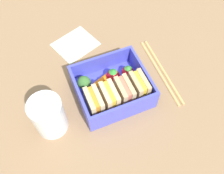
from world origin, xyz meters
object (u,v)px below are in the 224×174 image
object	(u,v)px
strawberry_far_left	(128,72)
folded_napkin	(75,44)
sandwich_center_right	(94,102)
sandwich_left	(139,86)
sandwich_center	(109,97)
broccoli_floret	(84,83)
drinking_glass	(49,116)
sandwich_center_left	(124,92)
carrot_stick_far_left	(100,82)
strawberry_left	(113,76)
chopstick_pair	(161,71)

from	to	relation	value
strawberry_far_left	folded_napkin	bearing A→B (deg)	-61.76
sandwich_center_right	sandwich_left	bearing A→B (deg)	180.00
sandwich_center	sandwich_center_right	bearing A→B (deg)	0.00
broccoli_floret	drinking_glass	xyz separation A→B (cm)	(9.11, 5.11, 0.61)
sandwich_left	strawberry_far_left	xyz separation A→B (cm)	(0.22, -5.15, -1.10)
sandwich_center_left	carrot_stick_far_left	xyz separation A→B (cm)	(3.51, -5.48, -1.89)
sandwich_center_right	sandwich_center_left	bearing A→B (deg)	180.00
sandwich_left	strawberry_left	size ratio (longest dim) A/B	1.49
sandwich_left	carrot_stick_far_left	size ratio (longest dim) A/B	1.20
sandwich_center_right	strawberry_left	xyz separation A→B (cm)	(-6.47, -5.38, -0.97)
sandwich_center_left	broccoli_floret	bearing A→B (deg)	-36.80
sandwich_center	strawberry_far_left	world-z (taller)	sandwich_center
strawberry_far_left	sandwich_center	bearing A→B (deg)	37.85
broccoli_floret	strawberry_left	bearing A→B (deg)	-179.96
strawberry_left	chopstick_pair	size ratio (longest dim) A/B	0.18
sandwich_center_left	folded_napkin	bearing A→B (deg)	-76.51
sandwich_center_right	broccoli_floret	size ratio (longest dim) A/B	1.27
chopstick_pair	folded_napkin	world-z (taller)	chopstick_pair
sandwich_center	carrot_stick_far_left	size ratio (longest dim) A/B	1.20
chopstick_pair	sandwich_center_left	bearing A→B (deg)	18.29
drinking_glass	strawberry_far_left	bearing A→B (deg)	-165.95
strawberry_left	drinking_glass	size ratio (longest dim) A/B	0.41
sandwich_left	sandwich_center_right	bearing A→B (deg)	0.00
carrot_stick_far_left	chopstick_pair	world-z (taller)	carrot_stick_far_left
strawberry_left	broccoli_floret	bearing A→B (deg)	0.04
sandwich_center	carrot_stick_far_left	xyz separation A→B (cm)	(0.09, -5.48, -1.89)
sandwich_left	sandwich_center_right	distance (cm)	10.27
strawberry_left	sandwich_left	bearing A→B (deg)	125.24
sandwich_center	chopstick_pair	bearing A→B (deg)	-165.67
carrot_stick_far_left	broccoli_floret	bearing A→B (deg)	1.54
broccoli_floret	folded_napkin	xyz separation A→B (cm)	(-2.37, -14.70, -3.67)
sandwich_center	sandwich_center_right	distance (cm)	3.42
sandwich_center_left	strawberry_left	world-z (taller)	sandwich_center_left
chopstick_pair	drinking_glass	xyz separation A→B (cm)	(27.96, 3.58, 4.13)
strawberry_far_left	broccoli_floret	xyz separation A→B (cm)	(10.39, -0.23, 1.14)
folded_napkin	sandwich_left	bearing A→B (deg)	112.32
chopstick_pair	carrot_stick_far_left	bearing A→B (deg)	-6.11
sandwich_center_right	strawberry_left	bearing A→B (deg)	-140.24
sandwich_center_left	strawberry_left	xyz separation A→B (cm)	(0.38, -5.38, -0.97)
strawberry_far_left	folded_napkin	world-z (taller)	strawberry_far_left
strawberry_left	folded_napkin	bearing A→B (deg)	-73.19
broccoli_floret	chopstick_pair	xyz separation A→B (cm)	(-18.85, 1.52, -3.52)
sandwich_center	carrot_stick_far_left	world-z (taller)	sandwich_center
broccoli_floret	strawberry_far_left	bearing A→B (deg)	178.74
strawberry_far_left	carrot_stick_far_left	size ratio (longest dim) A/B	0.75
sandwich_left	chopstick_pair	world-z (taller)	sandwich_left
strawberry_far_left	sandwich_center_left	bearing A→B (deg)	58.13
chopstick_pair	strawberry_left	bearing A→B (deg)	-7.24
carrot_stick_far_left	sandwich_center_right	bearing A→B (deg)	58.67
sandwich_center_left	broccoli_floret	world-z (taller)	sandwich_center_left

